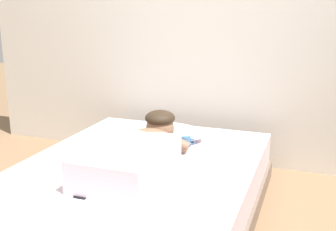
% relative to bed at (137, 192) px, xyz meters
% --- Properties ---
extents(back_wall, '(4.47, 0.12, 2.50)m').
position_rel_bed_xyz_m(back_wall, '(0.27, 1.20, 1.08)').
color(back_wall, silver).
rests_on(back_wall, ground).
extents(bed, '(1.43, 1.93, 0.35)m').
position_rel_bed_xyz_m(bed, '(0.00, 0.00, 0.00)').
color(bed, '#726051').
rests_on(bed, ground).
extents(pillow, '(0.52, 0.32, 0.11)m').
position_rel_bed_xyz_m(pillow, '(0.02, 0.56, 0.23)').
color(pillow, silver).
rests_on(pillow, bed).
extents(person_lying, '(0.43, 0.92, 0.27)m').
position_rel_bed_xyz_m(person_lying, '(0.03, -0.04, 0.28)').
color(person_lying, silver).
rests_on(person_lying, bed).
extents(coffee_cup, '(0.12, 0.09, 0.07)m').
position_rel_bed_xyz_m(coffee_cup, '(0.16, 0.45, 0.22)').
color(coffee_cup, teal).
rests_on(coffee_cup, bed).
extents(cell_phone, '(0.07, 0.14, 0.01)m').
position_rel_bed_xyz_m(cell_phone, '(-0.08, -0.44, 0.18)').
color(cell_phone, black).
rests_on(cell_phone, bed).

